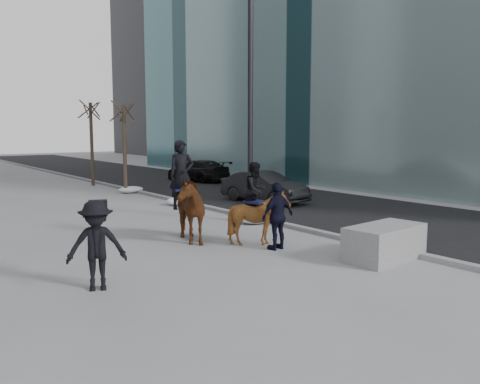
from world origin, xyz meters
TOP-DOWN VIEW (x-y plane):
  - ground at (0.00, 0.00)m, footprint 120.00×120.00m
  - road at (7.00, 10.00)m, footprint 8.00×90.00m
  - curb at (3.00, 10.00)m, footprint 0.25×90.00m
  - planter at (2.13, -1.72)m, footprint 2.17×1.23m
  - car_near at (5.93, 7.48)m, footprint 2.05×4.18m
  - car_far at (8.36, 16.80)m, footprint 2.48×4.66m
  - tree_near at (2.40, 13.81)m, footprint 1.20×1.20m
  - tree_far at (2.40, 18.19)m, footprint 1.20×1.20m
  - mounted_left at (-0.67, 2.89)m, footprint 1.48×2.34m
  - mounted_right at (0.73, 1.36)m, footprint 1.46×1.57m
  - feeder at (0.77, 0.61)m, footprint 1.05×0.89m
  - camera_crew at (-4.23, 0.13)m, footprint 1.30×1.03m
  - lamppost at (2.60, 4.04)m, footprint 0.25×1.47m
  - snow_piles at (2.70, 5.97)m, footprint 1.43×15.70m

SIDE VIEW (x-z plane):
  - ground at x=0.00m, z-range 0.00..0.00m
  - road at x=7.00m, z-range 0.00..0.01m
  - curb at x=3.00m, z-range 0.00..0.12m
  - snow_piles at x=2.70m, z-range -0.01..0.35m
  - planter at x=2.13m, z-range 0.00..0.83m
  - car_far at x=8.36m, z-range 0.00..1.29m
  - car_near at x=5.93m, z-range 0.00..1.32m
  - feeder at x=0.77m, z-range 0.00..1.76m
  - camera_crew at x=-4.23m, z-range 0.01..1.76m
  - mounted_right at x=0.73m, z-range -0.22..2.01m
  - mounted_left at x=-0.67m, z-range -0.36..2.45m
  - tree_near at x=2.40m, z-range 0.00..4.78m
  - tree_far at x=2.40m, z-range 0.00..5.06m
  - lamppost at x=2.60m, z-range 0.45..9.54m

